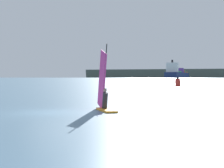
{
  "coord_description": "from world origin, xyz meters",
  "views": [
    {
      "loc": [
        6.2,
        -19.62,
        2.12
      ],
      "look_at": [
        2.93,
        5.32,
        1.59
      ],
      "focal_mm": 55.06,
      "sensor_mm": 36.0,
      "label": 1
    }
  ],
  "objects": [
    {
      "name": "windsurfer",
      "position": [
        2.89,
        1.78,
        1.03
      ],
      "size": [
        1.79,
        3.49,
        4.23
      ],
      "rotation": [
        0.0,
        0.0,
        5.12
      ],
      "color": "orange",
      "rests_on": "ground_plane"
    },
    {
      "name": "ground_plane",
      "position": [
        0.0,
        0.0,
        0.0
      ],
      "size": [
        4000.0,
        4000.0,
        0.0
      ],
      "primitive_type": "plane",
      "color": "#476B84"
    },
    {
      "name": "cargo_ship",
      "position": [
        51.94,
        769.2,
        9.09
      ],
      "size": [
        64.22,
        168.57,
        37.81
      ],
      "rotation": [
        0.0,
        0.0,
        1.33
      ],
      "color": "navy",
      "rests_on": "ground_plane"
    },
    {
      "name": "distant_headland",
      "position": [
        67.44,
        1088.53,
        11.53
      ],
      "size": [
        1312.41,
        590.57,
        23.05
      ],
      "primitive_type": "cube",
      "rotation": [
        0.0,
        0.0,
        -0.2
      ],
      "color": "#4C564C",
      "rests_on": "ground_plane"
    },
    {
      "name": "channel_buoy",
      "position": [
        10.79,
        57.79,
        0.96
      ],
      "size": [
        1.18,
        1.18,
        2.14
      ],
      "color": "red",
      "rests_on": "ground_plane"
    }
  ]
}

